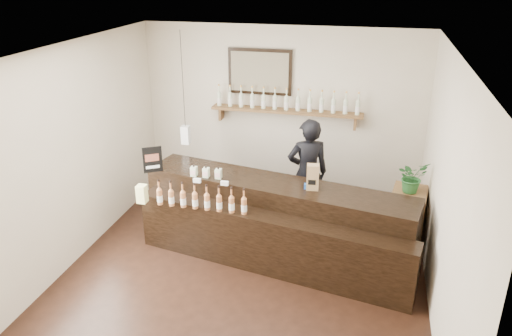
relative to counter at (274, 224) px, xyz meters
The scene contains 10 objects.
ground 0.80m from the counter, 117.10° to the right, with size 5.00×5.00×0.00m, color black.
room_shell 1.38m from the counter, 117.10° to the right, with size 5.00×5.00×5.00m.
back_wall_decor 2.25m from the counter, 103.46° to the left, with size 2.66×0.96×1.69m.
counter is the anchor object (origin of this frame).
promo_sign 1.86m from the counter, behind, with size 0.23×0.16×0.36m.
paper_bag 0.85m from the counter, ahead, with size 0.17×0.13×0.33m.
tape_dispenser 0.74m from the counter, ahead, with size 0.15×0.07×0.12m.
side_cabinet 1.80m from the counter, 18.56° to the left, with size 0.52×0.66×0.88m.
potted_plant 1.90m from the counter, 18.56° to the left, with size 0.38×0.33×0.43m, color #255C28.
shopkeeper 1.12m from the counter, 73.58° to the left, with size 0.68×0.45×1.87m, color black.
Camera 1 is at (1.40, -5.12, 3.71)m, focal length 35.00 mm.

